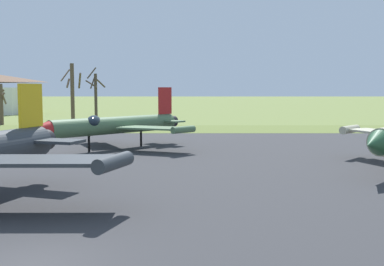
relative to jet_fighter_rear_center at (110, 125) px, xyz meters
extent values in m
cube|color=#333335|center=(1.97, -11.19, -2.08)|extent=(71.83, 51.31, 0.05)
cube|color=olive|center=(1.97, 20.46, -2.07)|extent=(131.83, 12.00, 0.06)
cone|color=#234C2D|center=(16.22, -14.83, 0.12)|extent=(2.26, 2.29, 1.43)
cube|color=#B7B293|center=(19.66, -6.35, 0.00)|extent=(3.56, 4.97, 0.14)
cylinder|color=#B7B293|center=(18.36, -4.42, 0.00)|extent=(2.08, 2.24, 0.58)
cylinder|color=black|center=(-1.51, -13.93, 0.21)|extent=(1.35, 1.19, 1.13)
cube|color=#33383D|center=(0.44, -20.48, 0.09)|extent=(6.13, 2.75, 0.15)
cylinder|color=#33383D|center=(3.50, -20.95, 0.09)|extent=(1.37, 2.64, 0.60)
cube|color=yellow|center=(-1.80, -14.83, 2.15)|extent=(0.73, 1.76, 2.27)
cube|color=#33383D|center=(-3.36, -14.46, 0.33)|extent=(2.90, 2.22, 0.15)
cube|color=#33383D|center=(-0.31, -15.45, 0.33)|extent=(2.90, 2.22, 0.15)
cylinder|color=#4C6B47|center=(0.25, 0.27, -0.04)|extent=(9.57, 10.08, 1.44)
cone|color=#B21E1E|center=(-4.75, -5.08, -0.04)|extent=(2.46, 2.50, 1.32)
cylinder|color=black|center=(4.71, 5.03, -0.04)|extent=(1.28, 1.27, 1.01)
ellipsoid|color=#19232D|center=(-1.28, -1.37, 0.35)|extent=(1.11, 2.10, 1.05)
cube|color=#4C6B47|center=(-1.53, 3.47, -0.15)|extent=(4.58, 6.06, 0.13)
cube|color=#4C6B47|center=(3.56, -1.29, -0.15)|extent=(6.05, 4.31, 0.13)
cylinder|color=#4C6B47|center=(-3.16, 5.76, -0.15)|extent=(1.96, 2.05, 0.54)
cylinder|color=#4C6B47|center=(5.96, -2.78, -0.15)|extent=(1.96, 2.05, 0.54)
cube|color=#B21E1E|center=(4.14, 4.42, 1.91)|extent=(1.18, 1.25, 2.46)
cube|color=#4C6B47|center=(3.18, 5.15, 0.07)|extent=(2.25, 2.22, 0.13)
cube|color=#4C6B47|center=(4.93, 3.51, 0.07)|extent=(2.25, 2.22, 0.13)
cylinder|color=black|center=(-1.62, -1.73, -1.43)|extent=(0.19, 0.19, 1.34)
cylinder|color=black|center=(2.13, 2.27, -1.43)|extent=(0.19, 0.19, 1.34)
cylinder|color=black|center=(-4.71, -7.65, -1.80)|extent=(0.08, 0.08, 0.60)
cube|color=white|center=(-4.71, -7.65, -1.36)|extent=(0.68, 0.35, 0.30)
cylinder|color=brown|center=(-19.83, 27.82, 1.56)|extent=(0.28, 1.15, 1.51)
cylinder|color=brown|center=(-10.52, 29.13, 2.25)|extent=(0.55, 0.55, 8.71)
cylinder|color=brown|center=(-11.11, 29.14, 3.79)|extent=(0.28, 1.37, 1.36)
cylinder|color=brown|center=(-9.52, 29.48, 4.15)|extent=(1.02, 2.27, 2.25)
cylinder|color=brown|center=(-11.57, 29.46, 4.93)|extent=(0.89, 2.28, 1.81)
cylinder|color=#42382D|center=(-7.45, 30.52, 1.55)|extent=(0.43, 0.43, 7.30)
cylinder|color=#42382D|center=(-6.61, 30.10, 3.79)|extent=(1.09, 1.88, 1.29)
cylinder|color=#42382D|center=(-7.93, 30.72, 3.84)|extent=(0.64, 1.18, 1.71)
cylinder|color=#42382D|center=(-8.10, 31.00, 5.31)|extent=(1.21, 1.52, 1.70)
cylinder|color=#42382D|center=(-7.91, 29.67, 3.69)|extent=(1.88, 1.14, 1.12)
camera|label=1|loc=(6.64, -39.94, 3.02)|focal=44.98mm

